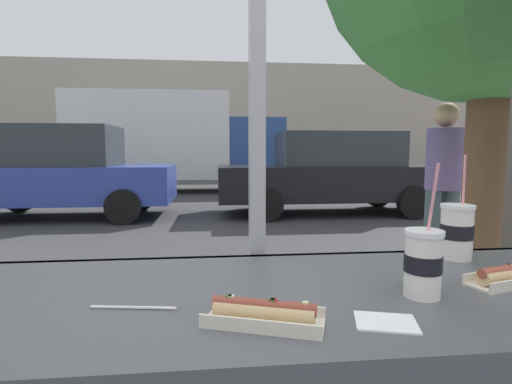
% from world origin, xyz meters
% --- Properties ---
extents(ground_plane, '(60.00, 60.00, 0.00)m').
position_xyz_m(ground_plane, '(0.00, 8.00, 0.00)').
color(ground_plane, '#38383A').
extents(sidewalk_strip, '(16.00, 2.80, 0.13)m').
position_xyz_m(sidewalk_strip, '(0.00, 1.60, 0.06)').
color(sidewalk_strip, '#9E998E').
rests_on(sidewalk_strip, ground).
extents(window_wall, '(2.77, 0.20, 2.90)m').
position_xyz_m(window_wall, '(0.00, 0.08, 1.80)').
color(window_wall, '#423D38').
rests_on(window_wall, ground).
extents(building_facade_far, '(28.00, 1.20, 5.68)m').
position_xyz_m(building_facade_far, '(0.00, 19.04, 2.84)').
color(building_facade_far, '#A89E8E').
rests_on(building_facade_far, ground).
extents(soda_cup_left, '(0.10, 0.10, 0.33)m').
position_xyz_m(soda_cup_left, '(0.63, -0.07, 1.07)').
color(soda_cup_left, silver).
rests_on(soda_cup_left, window_counter).
extents(soda_cup_right, '(0.09, 0.09, 0.32)m').
position_xyz_m(soda_cup_right, '(0.35, -0.37, 1.06)').
color(soda_cup_right, silver).
rests_on(soda_cup_right, window_counter).
extents(hotdog_tray_far, '(0.26, 0.17, 0.05)m').
position_xyz_m(hotdog_tray_far, '(-0.05, -0.48, 1.00)').
color(hotdog_tray_far, beige).
rests_on(hotdog_tray_far, window_counter).
extents(loose_straw, '(0.19, 0.03, 0.01)m').
position_xyz_m(loose_straw, '(-0.32, -0.38, 0.98)').
color(loose_straw, white).
rests_on(loose_straw, window_counter).
extents(napkin_wrapper, '(0.14, 0.12, 0.00)m').
position_xyz_m(napkin_wrapper, '(0.20, -0.50, 0.98)').
color(napkin_wrapper, white).
rests_on(napkin_wrapper, window_counter).
extents(parked_car_blue, '(4.15, 1.90, 1.81)m').
position_xyz_m(parked_car_blue, '(-3.12, 6.78, 0.90)').
color(parked_car_blue, '#283D93').
rests_on(parked_car_blue, ground).
extents(parked_car_black, '(4.67, 1.89, 1.71)m').
position_xyz_m(parked_car_black, '(2.29, 6.78, 0.86)').
color(parked_car_black, black).
rests_on(parked_car_black, ground).
extents(box_truck, '(6.69, 2.44, 3.11)m').
position_xyz_m(box_truck, '(-1.50, 11.68, 1.67)').
color(box_truck, silver).
rests_on(box_truck, ground).
extents(pedestrian, '(0.32, 0.32, 1.63)m').
position_xyz_m(pedestrian, '(1.95, 2.16, 1.06)').
color(pedestrian, '#37494F').
rests_on(pedestrian, sidewalk_strip).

